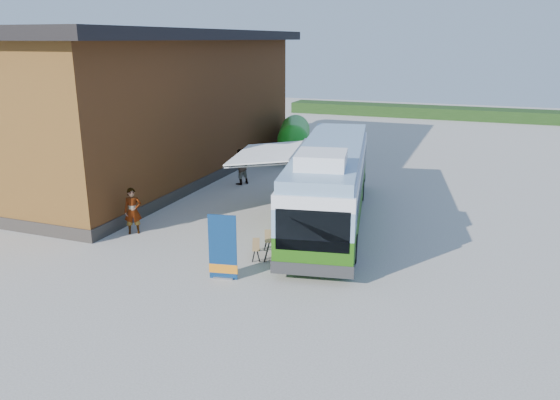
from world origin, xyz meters
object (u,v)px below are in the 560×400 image
at_px(banner, 223,253).
at_px(person_b, 240,167).
at_px(picnic_table, 272,241).
at_px(person_a, 133,211).
at_px(slurry_tanker, 294,135).
at_px(bus, 330,181).

xyz_separation_m(banner, person_b, (-4.32, 10.52, 0.06)).
xyz_separation_m(banner, picnic_table, (0.73, 2.20, -0.28)).
relative_size(picnic_table, person_a, 0.95).
relative_size(person_a, slurry_tanker, 0.29).
bearing_deg(bus, person_a, -161.11).
bearing_deg(slurry_tanker, bus, -81.75).
xyz_separation_m(person_a, slurry_tanker, (0.97, 15.38, 0.46)).
xyz_separation_m(picnic_table, person_b, (-5.04, 8.32, 0.34)).
relative_size(banner, slurry_tanker, 0.34).
distance_m(picnic_table, slurry_tanker, 16.36).
relative_size(picnic_table, person_b, 0.93).
bearing_deg(person_b, picnic_table, 62.56).
height_order(picnic_table, person_a, person_a).
relative_size(person_b, slurry_tanker, 0.30).
relative_size(person_a, person_b, 0.98).
xyz_separation_m(picnic_table, slurry_tanker, (-4.74, 15.64, 0.77)).
bearing_deg(person_a, bus, -5.91).
height_order(person_b, slurry_tanker, slurry_tanker).
distance_m(banner, slurry_tanker, 18.29).
bearing_deg(person_b, bus, 85.14).
height_order(bus, banner, bus).
xyz_separation_m(picnic_table, person_a, (-5.71, 0.27, 0.32)).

